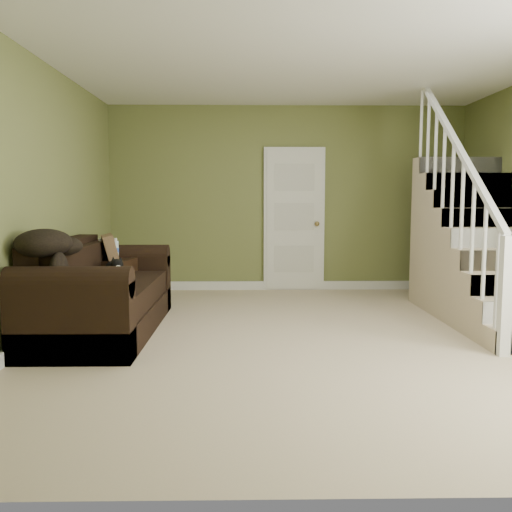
{
  "coord_description": "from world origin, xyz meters",
  "views": [
    {
      "loc": [
        -0.57,
        -4.97,
        1.29
      ],
      "look_at": [
        -0.49,
        0.13,
        0.76
      ],
      "focal_mm": 38.0,
      "sensor_mm": 36.0,
      "label": 1
    }
  ],
  "objects_px": {
    "side_table": "(111,286)",
    "banana": "(123,285)",
    "sofa": "(99,297)",
    "cat": "(114,269)"
  },
  "relations": [
    {
      "from": "side_table",
      "to": "banana",
      "type": "xyz_separation_m",
      "value": [
        0.39,
        -1.09,
        0.19
      ]
    },
    {
      "from": "sofa",
      "to": "side_table",
      "type": "xyz_separation_m",
      "value": [
        -0.08,
        0.77,
        -0.02
      ]
    },
    {
      "from": "cat",
      "to": "sofa",
      "type": "bearing_deg",
      "value": -129.94
    },
    {
      "from": "cat",
      "to": "banana",
      "type": "height_order",
      "value": "cat"
    },
    {
      "from": "sofa",
      "to": "side_table",
      "type": "relative_size",
      "value": 2.63
    },
    {
      "from": "sofa",
      "to": "banana",
      "type": "bearing_deg",
      "value": -45.7
    },
    {
      "from": "side_table",
      "to": "banana",
      "type": "relative_size",
      "value": 4.57
    },
    {
      "from": "sofa",
      "to": "side_table",
      "type": "height_order",
      "value": "sofa"
    },
    {
      "from": "sofa",
      "to": "side_table",
      "type": "bearing_deg",
      "value": 95.93
    },
    {
      "from": "cat",
      "to": "banana",
      "type": "xyz_separation_m",
      "value": [
        0.22,
        -0.59,
        -0.07
      ]
    }
  ]
}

